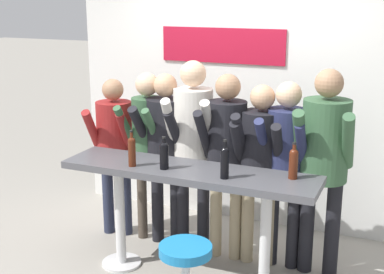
{
  "coord_description": "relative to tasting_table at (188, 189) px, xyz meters",
  "views": [
    {
      "loc": [
        1.67,
        -3.83,
        2.41
      ],
      "look_at": [
        0.0,
        0.08,
        1.26
      ],
      "focal_mm": 50.0,
      "sensor_mm": 36.0,
      "label": 1
    }
  ],
  "objects": [
    {
      "name": "person_center_left",
      "position": [
        -0.48,
        0.56,
        0.22
      ],
      "size": [
        0.45,
        0.54,
        1.7
      ],
      "rotation": [
        0.0,
        0.0,
        -0.02
      ],
      "color": "black",
      "rests_on": "ground_plane"
    },
    {
      "name": "person_left",
      "position": [
        -0.67,
        0.56,
        0.23
      ],
      "size": [
        0.37,
        0.5,
        1.69
      ],
      "rotation": [
        0.0,
        0.0,
        -0.01
      ],
      "color": "#473D33",
      "rests_on": "ground_plane"
    },
    {
      "name": "person_rightmost",
      "position": [
        1.01,
        0.55,
        0.3
      ],
      "size": [
        0.5,
        0.6,
        1.82
      ],
      "rotation": [
        0.0,
        0.0,
        0.07
      ],
      "color": "black",
      "rests_on": "ground_plane"
    },
    {
      "name": "tasting_table",
      "position": [
        0.0,
        0.0,
        0.0
      ],
      "size": [
        2.17,
        0.51,
        1.01
      ],
      "color": "#4C4C51",
      "rests_on": "ground_plane"
    },
    {
      "name": "person_right",
      "position": [
        0.46,
        0.52,
        0.2
      ],
      "size": [
        0.46,
        0.56,
        1.66
      ],
      "rotation": [
        0.0,
        0.0,
        0.09
      ],
      "color": "gray",
      "rests_on": "ground_plane"
    },
    {
      "name": "back_wall",
      "position": [
        -0.0,
        1.47,
        0.56
      ],
      "size": [
        3.77,
        0.12,
        2.77
      ],
      "color": "silver",
      "rests_on": "ground_plane"
    },
    {
      "name": "wine_bottle_1",
      "position": [
        -0.18,
        -0.08,
        0.31
      ],
      "size": [
        0.07,
        0.07,
        0.27
      ],
      "color": "black",
      "rests_on": "tasting_table"
    },
    {
      "name": "wine_bottle_3",
      "position": [
        0.36,
        -0.11,
        0.32
      ],
      "size": [
        0.07,
        0.07,
        0.31
      ],
      "color": "black",
      "rests_on": "tasting_table"
    },
    {
      "name": "person_far_left",
      "position": [
        -1.04,
        0.56,
        0.17
      ],
      "size": [
        0.48,
        0.57,
        1.61
      ],
      "rotation": [
        0.0,
        0.0,
        0.19
      ],
      "color": "#23283D",
      "rests_on": "ground_plane"
    },
    {
      "name": "wine_bottle_2",
      "position": [
        -0.46,
        -0.12,
        0.32
      ],
      "size": [
        0.06,
        0.06,
        0.31
      ],
      "color": "#4C1E0F",
      "rests_on": "tasting_table"
    },
    {
      "name": "person_center_right",
      "position": [
        0.15,
        0.51,
        0.25
      ],
      "size": [
        0.43,
        0.54,
        1.74
      ],
      "rotation": [
        0.0,
        0.0,
        0.04
      ],
      "color": "gray",
      "rests_on": "ground_plane"
    },
    {
      "name": "person_far_right",
      "position": [
        0.68,
        0.55,
        0.22
      ],
      "size": [
        0.41,
        0.52,
        1.7
      ],
      "rotation": [
        0.0,
        0.0,
        0.0
      ],
      "color": "black",
      "rests_on": "ground_plane"
    },
    {
      "name": "person_center",
      "position": [
        -0.2,
        0.56,
        0.31
      ],
      "size": [
        0.5,
        0.62,
        1.83
      ],
      "rotation": [
        0.0,
        0.0,
        0.19
      ],
      "color": "black",
      "rests_on": "ground_plane"
    },
    {
      "name": "wine_bottle_0",
      "position": [
        0.85,
        0.1,
        0.32
      ],
      "size": [
        0.07,
        0.07,
        0.29
      ],
      "color": "#4C1E0F",
      "rests_on": "tasting_table"
    }
  ]
}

